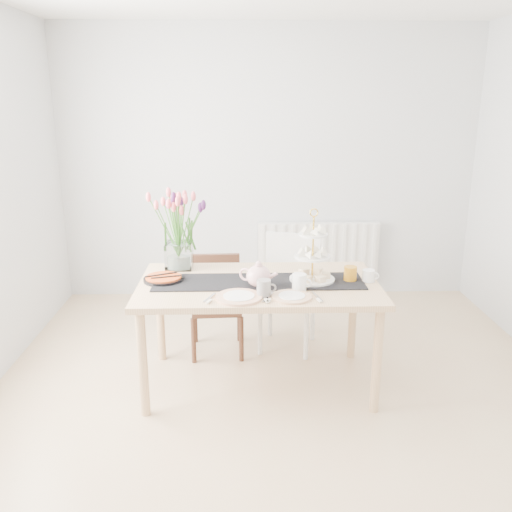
{
  "coord_description": "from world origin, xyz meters",
  "views": [
    {
      "loc": [
        -0.26,
        -2.99,
        1.95
      ],
      "look_at": [
        -0.17,
        0.38,
        0.95
      ],
      "focal_mm": 38.0,
      "sensor_mm": 36.0,
      "label": 1
    }
  ],
  "objects_px": {
    "tart_tin": "(164,279)",
    "mug_orange": "(350,274)",
    "plate_right": "(292,297)",
    "chair_white": "(290,282)",
    "mug_white": "(299,282)",
    "cake_stand": "(312,263)",
    "teapot": "(259,276)",
    "dining_table": "(259,293)",
    "plate_left": "(239,297)",
    "cream_jug": "(368,276)",
    "chair_brown": "(217,297)",
    "mug_grey": "(264,288)",
    "radiator": "(318,252)",
    "tulip_vase": "(178,217)"
  },
  "relations": [
    {
      "from": "dining_table",
      "to": "cream_jug",
      "type": "relative_size",
      "value": 19.53
    },
    {
      "from": "tart_tin",
      "to": "mug_orange",
      "type": "height_order",
      "value": "mug_orange"
    },
    {
      "from": "mug_grey",
      "to": "mug_orange",
      "type": "relative_size",
      "value": 1.02
    },
    {
      "from": "chair_brown",
      "to": "tulip_vase",
      "type": "relative_size",
      "value": 1.1
    },
    {
      "from": "chair_white",
      "to": "teapot",
      "type": "bearing_deg",
      "value": -94.63
    },
    {
      "from": "radiator",
      "to": "chair_brown",
      "type": "distance_m",
      "value": 1.53
    },
    {
      "from": "dining_table",
      "to": "plate_right",
      "type": "height_order",
      "value": "plate_right"
    },
    {
      "from": "plate_right",
      "to": "radiator",
      "type": "bearing_deg",
      "value": 77.48
    },
    {
      "from": "mug_grey",
      "to": "mug_orange",
      "type": "distance_m",
      "value": 0.65
    },
    {
      "from": "chair_white",
      "to": "plate_left",
      "type": "height_order",
      "value": "chair_white"
    },
    {
      "from": "cream_jug",
      "to": "mug_orange",
      "type": "xyz_separation_m",
      "value": [
        -0.12,
        0.01,
        0.01
      ]
    },
    {
      "from": "mug_orange",
      "to": "plate_left",
      "type": "xyz_separation_m",
      "value": [
        -0.75,
        -0.3,
        -0.04
      ]
    },
    {
      "from": "chair_white",
      "to": "plate_right",
      "type": "height_order",
      "value": "chair_white"
    },
    {
      "from": "plate_right",
      "to": "dining_table",
      "type": "bearing_deg",
      "value": 123.49
    },
    {
      "from": "dining_table",
      "to": "mug_white",
      "type": "bearing_deg",
      "value": -32.88
    },
    {
      "from": "mug_white",
      "to": "tulip_vase",
      "type": "bearing_deg",
      "value": 164.9
    },
    {
      "from": "teapot",
      "to": "chair_brown",
      "type": "bearing_deg",
      "value": 137.33
    },
    {
      "from": "chair_white",
      "to": "tart_tin",
      "type": "relative_size",
      "value": 3.34
    },
    {
      "from": "cream_jug",
      "to": "tart_tin",
      "type": "bearing_deg",
      "value": -161.13
    },
    {
      "from": "chair_brown",
      "to": "tulip_vase",
      "type": "distance_m",
      "value": 0.78
    },
    {
      "from": "plate_right",
      "to": "chair_white",
      "type": "bearing_deg",
      "value": 85.44
    },
    {
      "from": "plate_right",
      "to": "chair_brown",
      "type": "bearing_deg",
      "value": 120.32
    },
    {
      "from": "chair_brown",
      "to": "cream_jug",
      "type": "height_order",
      "value": "cream_jug"
    },
    {
      "from": "teapot",
      "to": "plate_left",
      "type": "distance_m",
      "value": 0.24
    },
    {
      "from": "chair_brown",
      "to": "mug_orange",
      "type": "height_order",
      "value": "mug_orange"
    },
    {
      "from": "mug_grey",
      "to": "chair_white",
      "type": "bearing_deg",
      "value": 74.73
    },
    {
      "from": "chair_white",
      "to": "cake_stand",
      "type": "bearing_deg",
      "value": -66.53
    },
    {
      "from": "radiator",
      "to": "teapot",
      "type": "relative_size",
      "value": 4.72
    },
    {
      "from": "dining_table",
      "to": "tart_tin",
      "type": "relative_size",
      "value": 5.97
    },
    {
      "from": "tulip_vase",
      "to": "teapot",
      "type": "bearing_deg",
      "value": -38.09
    },
    {
      "from": "cake_stand",
      "to": "mug_white",
      "type": "relative_size",
      "value": 4.07
    },
    {
      "from": "dining_table",
      "to": "plate_left",
      "type": "height_order",
      "value": "plate_left"
    },
    {
      "from": "teapot",
      "to": "mug_orange",
      "type": "bearing_deg",
      "value": 33.18
    },
    {
      "from": "chair_brown",
      "to": "plate_left",
      "type": "height_order",
      "value": "plate_left"
    },
    {
      "from": "tulip_vase",
      "to": "mug_grey",
      "type": "height_order",
      "value": "tulip_vase"
    },
    {
      "from": "cake_stand",
      "to": "mug_orange",
      "type": "distance_m",
      "value": 0.27
    },
    {
      "from": "chair_white",
      "to": "mug_white",
      "type": "bearing_deg",
      "value": -75.75
    },
    {
      "from": "radiator",
      "to": "plate_left",
      "type": "distance_m",
      "value": 2.22
    },
    {
      "from": "mug_orange",
      "to": "chair_white",
      "type": "bearing_deg",
      "value": 61.23
    },
    {
      "from": "cream_jug",
      "to": "mug_white",
      "type": "distance_m",
      "value": 0.51
    },
    {
      "from": "mug_orange",
      "to": "plate_right",
      "type": "height_order",
      "value": "mug_orange"
    },
    {
      "from": "tulip_vase",
      "to": "cake_stand",
      "type": "relative_size",
      "value": 1.55
    },
    {
      "from": "mug_orange",
      "to": "plate_right",
      "type": "bearing_deg",
      "value": 158.62
    },
    {
      "from": "plate_right",
      "to": "tulip_vase",
      "type": "bearing_deg",
      "value": 140.38
    },
    {
      "from": "cream_jug",
      "to": "tart_tin",
      "type": "relative_size",
      "value": 0.31
    },
    {
      "from": "chair_brown",
      "to": "mug_white",
      "type": "bearing_deg",
      "value": -55.09
    },
    {
      "from": "tulip_vase",
      "to": "dining_table",
      "type": "bearing_deg",
      "value": -30.58
    },
    {
      "from": "cake_stand",
      "to": "teapot",
      "type": "bearing_deg",
      "value": -161.43
    },
    {
      "from": "mug_white",
      "to": "cake_stand",
      "type": "bearing_deg",
      "value": 75.91
    },
    {
      "from": "radiator",
      "to": "mug_grey",
      "type": "distance_m",
      "value": 2.14
    }
  ]
}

